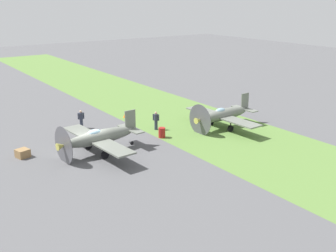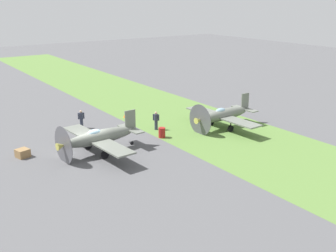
# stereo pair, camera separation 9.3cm
# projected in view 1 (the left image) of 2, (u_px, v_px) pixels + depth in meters

# --- Properties ---
(ground_plane) EXTENTS (160.00, 160.00, 0.00)m
(ground_plane) POSITION_uv_depth(u_px,v_px,m) (88.00, 153.00, 32.79)
(ground_plane) COLOR #515154
(grass_verge) EXTENTS (120.00, 11.00, 0.01)m
(grass_verge) POSITION_uv_depth(u_px,v_px,m) (205.00, 127.00, 39.37)
(grass_verge) COLOR #567A38
(grass_verge) RESTS_ON ground
(airplane_lead) EXTENTS (8.87, 7.01, 3.15)m
(airplane_lead) POSITION_uv_depth(u_px,v_px,m) (99.00, 137.00, 32.31)
(airplane_lead) COLOR slate
(airplane_lead) RESTS_ON ground
(airplane_wingman) EXTENTS (8.65, 6.85, 3.09)m
(airplane_wingman) POSITION_uv_depth(u_px,v_px,m) (223.00, 115.00, 38.67)
(airplane_wingman) COLOR slate
(airplane_wingman) RESTS_ON ground
(ground_crew_chief) EXTENTS (0.52, 0.44, 1.73)m
(ground_crew_chief) POSITION_uv_depth(u_px,v_px,m) (156.00, 120.00, 38.24)
(ground_crew_chief) COLOR #2D3342
(ground_crew_chief) RESTS_ON ground
(ground_crew_mechanic) EXTENTS (0.38, 0.62, 1.73)m
(ground_crew_mechanic) POSITION_uv_depth(u_px,v_px,m) (81.00, 119.00, 38.68)
(ground_crew_mechanic) COLOR #2D3342
(ground_crew_mechanic) RESTS_ON ground
(fuel_drum) EXTENTS (0.60, 0.60, 0.90)m
(fuel_drum) POSITION_uv_depth(u_px,v_px,m) (162.00, 133.00, 36.20)
(fuel_drum) COLOR maroon
(fuel_drum) RESTS_ON ground
(supply_crate) EXTENTS (1.10, 1.10, 0.64)m
(supply_crate) POSITION_uv_depth(u_px,v_px,m) (23.00, 153.00, 31.77)
(supply_crate) COLOR olive
(supply_crate) RESTS_ON ground
(runway_marker_cone) EXTENTS (0.36, 0.36, 0.44)m
(runway_marker_cone) POSITION_uv_depth(u_px,v_px,m) (125.00, 116.00, 42.25)
(runway_marker_cone) COLOR orange
(runway_marker_cone) RESTS_ON ground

